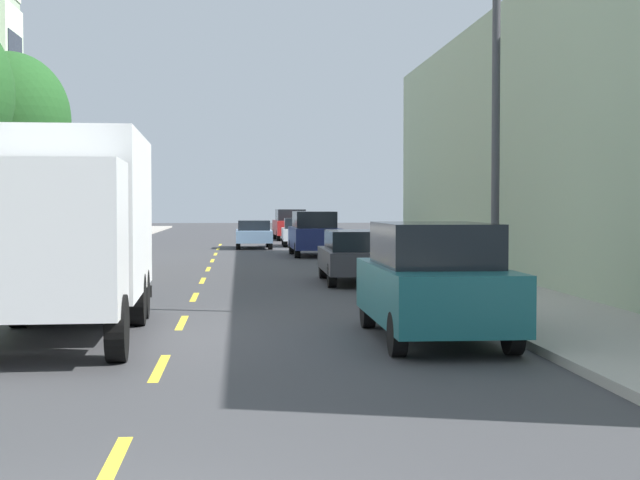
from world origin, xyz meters
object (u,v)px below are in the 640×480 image
Objects in this scene: street_lamp at (489,99)px; moving_sky_sedan at (254,234)px; parked_wagon_charcoal at (356,255)px; parked_suv_silver at (98,237)px; parked_suv_red at (290,224)px; parked_hatchback_white at (299,232)px; street_tree_farthest at (10,119)px; parked_suv_teal at (433,280)px; delivery_box_truck at (69,221)px; parked_suv_black at (24,254)px; parked_suv_navy at (314,233)px; parked_suv_champagne at (65,245)px.

moving_sky_sedan is at bearing 97.81° from street_lamp.
parked_suv_silver is at bearing 129.40° from parked_wagon_charcoal.
parked_suv_red is 9.16m from parked_hatchback_white.
street_tree_farthest is 1.58× the size of moving_sky_sedan.
street_tree_farthest is 1.48× the size of parked_suv_teal.
parked_suv_black is at bearing 107.60° from delivery_box_truck.
street_tree_farthest is at bearing -139.06° from parked_suv_navy.
street_tree_farthest is at bearing -119.38° from parked_hatchback_white.
parked_suv_teal is 33.39m from moving_sky_sedan.
street_lamp is 1.50× the size of parked_suv_champagne.
parked_suv_silver is at bearing 111.30° from parked_suv_teal.
delivery_box_truck is at bearing -79.55° from parked_suv_champagne.
delivery_box_truck is at bearing -83.00° from parked_suv_silver.
delivery_box_truck reaches higher than parked_hatchback_white.
street_lamp is 32.81m from parked_hatchback_white.
parked_suv_teal is at bearing -10.90° from delivery_box_truck.
street_lamp reaches higher than parked_suv_silver.
parked_suv_red is at bearing 77.85° from moving_sky_sedan.
parked_suv_navy is 1.07× the size of moving_sky_sedan.
parked_suv_navy is at bearing -89.83° from parked_suv_red.
parked_suv_teal reaches higher than moving_sky_sedan.
delivery_box_truck is 1.54× the size of parked_suv_silver.
parked_suv_teal is at bearing -68.70° from parked_suv_silver.
street_lamp is 23.28m from parked_suv_navy.
street_lamp reaches higher than parked_suv_red.
street_lamp is 1.61× the size of moving_sky_sedan.
parked_hatchback_white is (-1.72, 32.57, -3.55)m from street_lamp.
delivery_box_truck is at bearing -96.41° from moving_sky_sedan.
street_lamp reaches higher than delivery_box_truck.
delivery_box_truck is at bearing -73.51° from street_tree_farthest.
delivery_box_truck is 1.53× the size of parked_suv_navy.
delivery_box_truck is 6.25m from parked_suv_teal.
parked_hatchback_white is at bearing 60.62° from street_tree_farthest.
delivery_box_truck is 25.57m from parked_suv_navy.
delivery_box_truck is 13.61m from parked_suv_champagne.
parked_suv_navy is 14.46m from parked_wagon_charcoal.
parked_suv_silver is 1.00× the size of parked_suv_teal.
parked_suv_silver is 12.73m from moving_sky_sedan.
parked_suv_red is 1.01× the size of parked_suv_champagne.
street_lamp is at bearing -79.49° from parked_wagon_charcoal.
delivery_box_truck is at bearing 169.10° from parked_suv_teal.
parked_suv_red is 1.01× the size of parked_suv_teal.
parked_suv_champagne is (-8.59, -11.45, 0.00)m from parked_suv_navy.
parked_wagon_charcoal is (-1.58, 8.52, -3.50)m from street_lamp.
parked_suv_silver is at bearing 118.33° from street_lamp.
street_lamp is at bearing -30.75° from parked_suv_black.
street_lamp is 1.51× the size of parked_suv_silver.
moving_sky_sedan is at bearing 96.74° from parked_wagon_charcoal.
moving_sky_sedan is (-2.52, 7.33, -0.24)m from parked_suv_navy.
parked_suv_black is 12.52m from parked_suv_teal.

